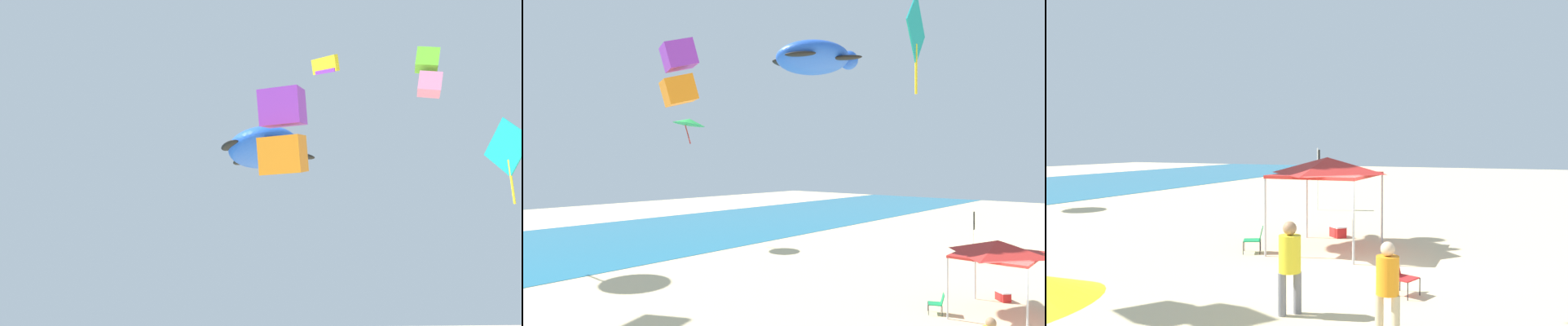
% 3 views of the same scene
% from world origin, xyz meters
% --- Properties ---
extents(ground, '(120.00, 120.00, 0.10)m').
position_xyz_m(ground, '(0.00, 0.00, -0.05)').
color(ground, beige).
extents(canopy_tent, '(3.46, 2.91, 3.00)m').
position_xyz_m(canopy_tent, '(1.96, 1.36, 2.67)').
color(canopy_tent, '#B7B7BC').
rests_on(canopy_tent, ground).
extents(folding_chair_right_of_tent, '(0.73, 0.79, 0.82)m').
position_xyz_m(folding_chair_right_of_tent, '(0.60, 3.25, 0.47)').
color(folding_chair_right_of_tent, black).
rests_on(folding_chair_right_of_tent, ground).
extents(folding_chair_left_of_tent, '(0.69, 0.76, 0.82)m').
position_xyz_m(folding_chair_left_of_tent, '(-2.07, -1.90, 0.47)').
color(folding_chair_left_of_tent, black).
rests_on(folding_chair_left_of_tent, ground).
extents(cooler_box, '(0.72, 0.74, 0.40)m').
position_xyz_m(cooler_box, '(4.15, 1.76, 0.20)').
color(cooler_box, red).
rests_on(cooler_box, ground).
extents(banner_flag, '(0.36, 0.06, 3.21)m').
position_xyz_m(banner_flag, '(11.01, 5.26, 1.94)').
color(banner_flag, silver).
rests_on(banner_flag, ground).
extents(person_far_stroller, '(0.45, 0.45, 1.89)m').
position_xyz_m(person_far_stroller, '(-4.28, -0.18, 1.11)').
color(person_far_stroller, slate).
rests_on(person_far_stroller, ground).
extents(person_beachcomber, '(0.41, 0.46, 1.72)m').
position_xyz_m(person_beachcomber, '(-4.75, -2.29, 1.01)').
color(person_beachcomber, '#C6B28C').
rests_on(person_beachcomber, ground).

